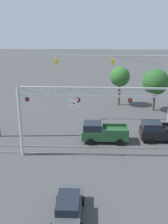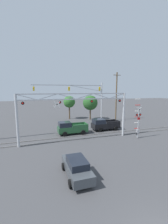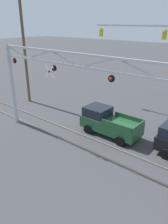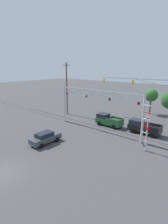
# 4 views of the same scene
# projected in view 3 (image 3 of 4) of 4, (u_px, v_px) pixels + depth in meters

# --- Properties ---
(rail_track_near) EXTENTS (80.00, 0.08, 0.10)m
(rail_track_near) POSITION_uv_depth(u_px,v_px,m) (83.00, 148.00, 15.23)
(rail_track_near) COLOR gray
(rail_track_near) RESTS_ON ground_plane
(rail_track_far) EXTENTS (80.00, 0.08, 0.10)m
(rail_track_far) POSITION_uv_depth(u_px,v_px,m) (95.00, 140.00, 16.25)
(rail_track_far) COLOR gray
(rail_track_far) RESTS_ON ground_plane
(crossing_gantry) EXTENTS (15.21, 0.31, 6.57)m
(crossing_gantry) POSITION_uv_depth(u_px,v_px,m) (80.00, 90.00, 13.38)
(crossing_gantry) COLOR #B7BABF
(crossing_gantry) RESTS_ON ground_plane
(pickup_truck_lead) EXTENTS (4.69, 2.20, 2.02)m
(pickup_truck_lead) POSITION_uv_depth(u_px,v_px,m) (108.00, 122.00, 16.98)
(pickup_truck_lead) COLOR #23512D
(pickup_truck_lead) RESTS_ON ground_plane
(utility_pole_left) EXTENTS (1.80, 0.28, 10.94)m
(utility_pole_left) POSITION_uv_depth(u_px,v_px,m) (24.00, 49.00, 22.29)
(utility_pole_left) COLOR brown
(utility_pole_left) RESTS_ON ground_plane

